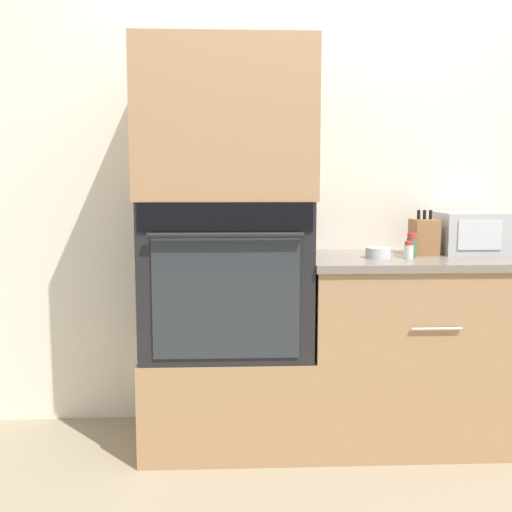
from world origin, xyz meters
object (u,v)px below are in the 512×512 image
object	(u,v)px
bowl	(378,253)
condiment_jar_near	(412,246)
knife_block	(424,237)
condiment_jar_mid	(409,250)
microwave	(472,233)
wall_oven	(226,275)

from	to	relation	value
bowl	condiment_jar_near	size ratio (longest dim) A/B	1.05
condiment_jar_near	knife_block	bearing A→B (deg)	49.82
condiment_jar_mid	microwave	bearing A→B (deg)	28.80
knife_block	microwave	bearing A→B (deg)	9.84
microwave	condiment_jar_mid	distance (m)	0.44
microwave	bowl	distance (m)	0.54
bowl	wall_oven	bearing A→B (deg)	175.63
microwave	condiment_jar_mid	xyz separation A→B (m)	(-0.38, -0.21, -0.06)
microwave	condiment_jar_mid	size ratio (longest dim) A/B	4.17
microwave	knife_block	xyz separation A→B (m)	(-0.26, -0.04, -0.01)
knife_block	wall_oven	bearing A→B (deg)	-175.46
bowl	condiment_jar_mid	xyz separation A→B (m)	(0.13, -0.03, 0.01)
microwave	wall_oven	bearing A→B (deg)	-174.34
bowl	condiment_jar_near	bearing A→B (deg)	7.26
wall_oven	condiment_jar_mid	bearing A→B (deg)	-5.93
wall_oven	condiment_jar_mid	world-z (taller)	wall_oven
bowl	condiment_jar_near	xyz separation A→B (m)	(0.16, 0.02, 0.03)
knife_block	bowl	size ratio (longest dim) A/B	1.81
microwave	condiment_jar_near	world-z (taller)	microwave
condiment_jar_mid	knife_block	bearing A→B (deg)	53.21
knife_block	bowl	xyz separation A→B (m)	(-0.25, -0.13, -0.06)
knife_block	condiment_jar_mid	distance (m)	0.21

